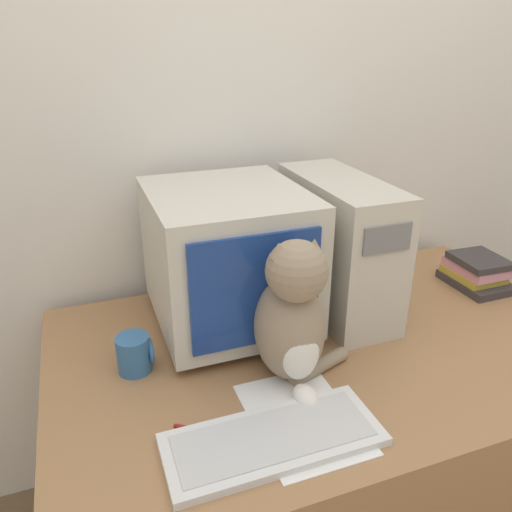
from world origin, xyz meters
name	(u,v)px	position (x,y,z in m)	size (l,w,h in m)	color
wall_back	(265,103)	(0.00, 0.93, 1.25)	(7.00, 0.05, 2.50)	silver
desk	(324,442)	(0.00, 0.43, 0.35)	(1.44, 0.87, 0.70)	#9E7047
crt_monitor	(228,257)	(-0.22, 0.62, 0.90)	(0.39, 0.44, 0.38)	beige
computer_tower	(337,245)	(0.10, 0.61, 0.89)	(0.18, 0.46, 0.39)	beige
keyboard	(273,439)	(-0.28, 0.15, 0.71)	(0.43, 0.17, 0.02)	silver
cat	(292,319)	(-0.16, 0.34, 0.86)	(0.24, 0.25, 0.35)	gray
book_stack	(476,272)	(0.59, 0.56, 0.75)	(0.15, 0.20, 0.10)	#383333
pen	(206,431)	(-0.40, 0.23, 0.70)	(0.12, 0.08, 0.01)	maroon
paper_sheet	(302,418)	(-0.20, 0.20, 0.70)	(0.21, 0.30, 0.00)	white
mug	(135,354)	(-0.50, 0.49, 0.75)	(0.09, 0.08, 0.09)	#33669E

